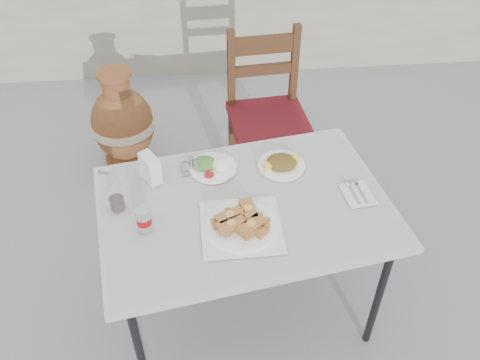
{
  "coord_description": "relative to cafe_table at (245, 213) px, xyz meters",
  "views": [
    {
      "loc": [
        -0.32,
        -1.52,
        2.21
      ],
      "look_at": [
        -0.18,
        0.04,
        0.82
      ],
      "focal_mm": 38.0,
      "sensor_mm": 36.0,
      "label": 1
    }
  ],
  "objects": [
    {
      "name": "cafe_table",
      "position": [
        0.0,
        0.0,
        0.0
      ],
      "size": [
        1.33,
        1.01,
        0.73
      ],
      "rotation": [
        0.0,
        0.0,
        0.17
      ],
      "color": "black",
      "rests_on": "ground"
    },
    {
      "name": "soda_can",
      "position": [
        -0.41,
        -0.11,
        0.11
      ],
      "size": [
        0.06,
        0.06,
        0.11
      ],
      "color": "silver",
      "rests_on": "cafe_table"
    },
    {
      "name": "salad_rice_plate",
      "position": [
        -0.12,
        0.24,
        0.07
      ],
      "size": [
        0.22,
        0.22,
        0.05
      ],
      "color": "white",
      "rests_on": "cafe_table"
    },
    {
      "name": "condiment_caddy",
      "position": [
        -0.22,
        0.24,
        0.07
      ],
      "size": [
        0.1,
        0.08,
        0.06
      ],
      "rotation": [
        0.0,
        0.0,
        0.12
      ],
      "color": "#BBBBC2",
      "rests_on": "cafe_table"
    },
    {
      "name": "salad_chopped_plate",
      "position": [
        0.19,
        0.23,
        0.07
      ],
      "size": [
        0.21,
        0.21,
        0.05
      ],
      "color": "white",
      "rests_on": "cafe_table"
    },
    {
      "name": "pide_plate",
      "position": [
        -0.03,
        -0.13,
        0.08
      ],
      "size": [
        0.33,
        0.33,
        0.07
      ],
      "rotation": [
        0.0,
        0.0,
        0.01
      ],
      "color": "silver",
      "rests_on": "cafe_table"
    },
    {
      "name": "cutlery_napkin",
      "position": [
        0.48,
        0.03,
        0.05
      ],
      "size": [
        0.14,
        0.18,
        0.01
      ],
      "rotation": [
        0.0,
        0.0,
        0.13
      ],
      "color": "silver",
      "rests_on": "cafe_table"
    },
    {
      "name": "cola_glass",
      "position": [
        -0.52,
        0.02,
        0.09
      ],
      "size": [
        0.07,
        0.07,
        0.09
      ],
      "color": "white",
      "rests_on": "cafe_table"
    },
    {
      "name": "ground",
      "position": [
        0.16,
        0.01,
        -0.68
      ],
      "size": [
        80.0,
        80.0,
        0.0
      ],
      "primitive_type": "plane",
      "color": "slate",
      "rests_on": "ground"
    },
    {
      "name": "napkin_holder",
      "position": [
        -0.39,
        0.19,
        0.12
      ],
      "size": [
        0.1,
        0.12,
        0.13
      ],
      "rotation": [
        0.0,
        0.0,
        0.54
      ],
      "color": "silver",
      "rests_on": "cafe_table"
    },
    {
      "name": "chair",
      "position": [
        0.23,
        0.97,
        -0.17
      ],
      "size": [
        0.48,
        0.48,
        0.99
      ],
      "rotation": [
        0.0,
        0.0,
        0.09
      ],
      "color": "#391A0F",
      "rests_on": "ground"
    },
    {
      "name": "terracotta_urn",
      "position": [
        -0.66,
        1.21,
        -0.35
      ],
      "size": [
        0.4,
        0.4,
        0.7
      ],
      "color": "brown",
      "rests_on": "ground"
    }
  ]
}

